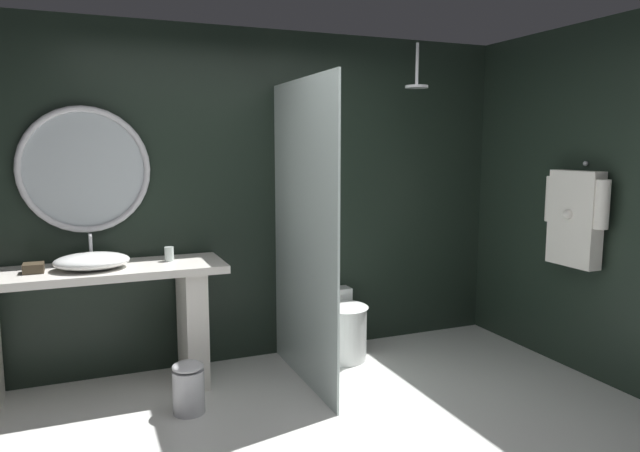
{
  "coord_description": "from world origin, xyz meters",
  "views": [
    {
      "loc": [
        -1.14,
        -2.59,
        1.72
      ],
      "look_at": [
        0.27,
        0.83,
        1.2
      ],
      "focal_mm": 32.72,
      "sensor_mm": 36.0,
      "label": 1
    }
  ],
  "objects_px": {
    "vessel_sink": "(92,261)",
    "toilet": "(341,327)",
    "tumbler_cup": "(169,254)",
    "rain_shower_head": "(417,82)",
    "round_wall_mirror": "(85,170)",
    "waste_bin": "(189,387)",
    "hanging_bathrobe": "(575,216)",
    "tissue_box": "(33,268)"
  },
  "relations": [
    {
      "from": "vessel_sink",
      "to": "round_wall_mirror",
      "type": "distance_m",
      "value": 0.66
    },
    {
      "from": "tissue_box",
      "to": "hanging_bathrobe",
      "type": "height_order",
      "value": "hanging_bathrobe"
    },
    {
      "from": "vessel_sink",
      "to": "rain_shower_head",
      "type": "relative_size",
      "value": 1.41
    },
    {
      "from": "round_wall_mirror",
      "to": "waste_bin",
      "type": "height_order",
      "value": "round_wall_mirror"
    },
    {
      "from": "waste_bin",
      "to": "hanging_bathrobe",
      "type": "bearing_deg",
      "value": -8.26
    },
    {
      "from": "tissue_box",
      "to": "waste_bin",
      "type": "bearing_deg",
      "value": -30.25
    },
    {
      "from": "tumbler_cup",
      "to": "waste_bin",
      "type": "bearing_deg",
      "value": -88.48
    },
    {
      "from": "tissue_box",
      "to": "round_wall_mirror",
      "type": "bearing_deg",
      "value": 37.88
    },
    {
      "from": "vessel_sink",
      "to": "toilet",
      "type": "relative_size",
      "value": 0.89
    },
    {
      "from": "round_wall_mirror",
      "to": "vessel_sink",
      "type": "bearing_deg",
      "value": -87.91
    },
    {
      "from": "tumbler_cup",
      "to": "toilet",
      "type": "relative_size",
      "value": 0.19
    },
    {
      "from": "round_wall_mirror",
      "to": "rain_shower_head",
      "type": "distance_m",
      "value": 2.56
    },
    {
      "from": "toilet",
      "to": "waste_bin",
      "type": "bearing_deg",
      "value": -157.9
    },
    {
      "from": "vessel_sink",
      "to": "toilet",
      "type": "distance_m",
      "value": 1.97
    },
    {
      "from": "hanging_bathrobe",
      "to": "round_wall_mirror",
      "type": "bearing_deg",
      "value": 160.32
    },
    {
      "from": "tumbler_cup",
      "to": "tissue_box",
      "type": "xyz_separation_m",
      "value": [
        -0.87,
        -0.05,
        -0.02
      ]
    },
    {
      "from": "vessel_sink",
      "to": "tissue_box",
      "type": "xyz_separation_m",
      "value": [
        -0.35,
        0.02,
        -0.02
      ]
    },
    {
      "from": "rain_shower_head",
      "to": "toilet",
      "type": "relative_size",
      "value": 0.63
    },
    {
      "from": "waste_bin",
      "to": "toilet",
      "type": "bearing_deg",
      "value": 22.1
    },
    {
      "from": "tumbler_cup",
      "to": "rain_shower_head",
      "type": "distance_m",
      "value": 2.3
    },
    {
      "from": "tumbler_cup",
      "to": "toilet",
      "type": "distance_m",
      "value": 1.5
    },
    {
      "from": "round_wall_mirror",
      "to": "waste_bin",
      "type": "distance_m",
      "value": 1.67
    },
    {
      "from": "tumbler_cup",
      "to": "waste_bin",
      "type": "xyz_separation_m",
      "value": [
        0.02,
        -0.57,
        -0.77
      ]
    },
    {
      "from": "round_wall_mirror",
      "to": "hanging_bathrobe",
      "type": "distance_m",
      "value": 3.54
    },
    {
      "from": "vessel_sink",
      "to": "waste_bin",
      "type": "relative_size",
      "value": 1.43
    },
    {
      "from": "round_wall_mirror",
      "to": "toilet",
      "type": "relative_size",
      "value": 1.62
    },
    {
      "from": "hanging_bathrobe",
      "to": "waste_bin",
      "type": "height_order",
      "value": "hanging_bathrobe"
    },
    {
      "from": "round_wall_mirror",
      "to": "hanging_bathrobe",
      "type": "xyz_separation_m",
      "value": [
        3.32,
        -1.19,
        -0.34
      ]
    },
    {
      "from": "tumbler_cup",
      "to": "tissue_box",
      "type": "height_order",
      "value": "tumbler_cup"
    },
    {
      "from": "vessel_sink",
      "to": "tumbler_cup",
      "type": "height_order",
      "value": "vessel_sink"
    },
    {
      "from": "vessel_sink",
      "to": "rain_shower_head",
      "type": "height_order",
      "value": "rain_shower_head"
    },
    {
      "from": "tumbler_cup",
      "to": "hanging_bathrobe",
      "type": "xyz_separation_m",
      "value": [
        2.79,
        -0.97,
        0.26
      ]
    },
    {
      "from": "toilet",
      "to": "tumbler_cup",
      "type": "bearing_deg",
      "value": 178.54
    },
    {
      "from": "tissue_box",
      "to": "round_wall_mirror",
      "type": "distance_m",
      "value": 0.76
    },
    {
      "from": "rain_shower_head",
      "to": "hanging_bathrobe",
      "type": "xyz_separation_m",
      "value": [
        0.87,
        -0.82,
        -1.0
      ]
    },
    {
      "from": "vessel_sink",
      "to": "tumbler_cup",
      "type": "bearing_deg",
      "value": 7.86
    },
    {
      "from": "rain_shower_head",
      "to": "toilet",
      "type": "bearing_deg",
      "value": 168.47
    },
    {
      "from": "tumbler_cup",
      "to": "rain_shower_head",
      "type": "height_order",
      "value": "rain_shower_head"
    },
    {
      "from": "tissue_box",
      "to": "waste_bin",
      "type": "relative_size",
      "value": 0.39
    },
    {
      "from": "tumbler_cup",
      "to": "round_wall_mirror",
      "type": "xyz_separation_m",
      "value": [
        -0.53,
        0.22,
        0.6
      ]
    },
    {
      "from": "round_wall_mirror",
      "to": "waste_bin",
      "type": "relative_size",
      "value": 2.61
    },
    {
      "from": "toilet",
      "to": "hanging_bathrobe",
      "type": "bearing_deg",
      "value": -32.68
    }
  ]
}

